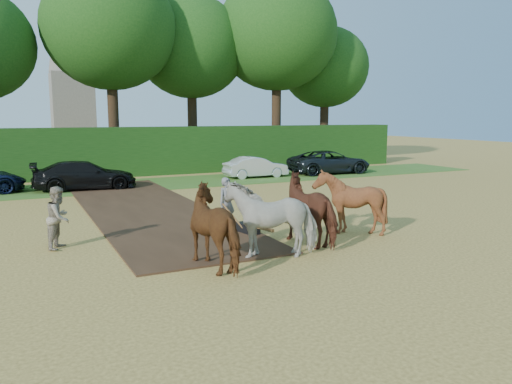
# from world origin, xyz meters

# --- Properties ---
(ground) EXTENTS (120.00, 120.00, 0.00)m
(ground) POSITION_xyz_m (0.00, 0.00, 0.00)
(ground) COLOR gold
(ground) RESTS_ON ground
(earth_strip) EXTENTS (4.50, 17.00, 0.05)m
(earth_strip) POSITION_xyz_m (1.50, 7.00, 0.03)
(earth_strip) COLOR #472D1C
(earth_strip) RESTS_ON ground
(grass_verge) EXTENTS (50.00, 5.00, 0.03)m
(grass_verge) POSITION_xyz_m (0.00, 14.00, 0.01)
(grass_verge) COLOR #38601E
(grass_verge) RESTS_ON ground
(hedgerow) EXTENTS (46.00, 1.60, 3.00)m
(hedgerow) POSITION_xyz_m (0.00, 18.50, 1.50)
(hedgerow) COLOR #14380F
(hedgerow) RESTS_ON ground
(spectator_near) EXTENTS (1.00, 1.07, 1.76)m
(spectator_near) POSITION_xyz_m (-2.09, 2.04, 0.88)
(spectator_near) COLOR tan
(spectator_near) RESTS_ON ground
(plough_team) EXTENTS (6.77, 5.46, 2.03)m
(plough_team) POSITION_xyz_m (3.81, -0.75, 1.01)
(plough_team) COLOR brown
(plough_team) RESTS_ON ground
(parked_cars) EXTENTS (36.58, 3.36, 1.49)m
(parked_cars) POSITION_xyz_m (0.26, 14.08, 0.71)
(parked_cars) COLOR silver
(parked_cars) RESTS_ON ground
(treeline) EXTENTS (48.70, 10.60, 14.21)m
(treeline) POSITION_xyz_m (-1.69, 21.69, 8.97)
(treeline) COLOR #382616
(treeline) RESTS_ON ground
(church) EXTENTS (5.20, 5.20, 27.00)m
(church) POSITION_xyz_m (4.00, 55.00, 13.73)
(church) COLOR slate
(church) RESTS_ON ground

